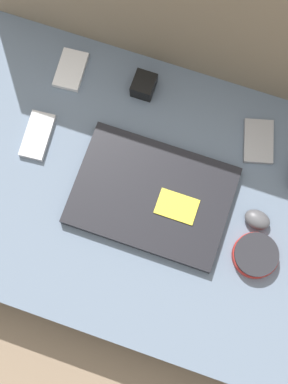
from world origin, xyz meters
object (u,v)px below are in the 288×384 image
Objects in this scene: speaker_puck at (256,255)px; phone_small at (37,136)px; computer_mouse at (257,220)px; phone_silver at (71,70)px; charger_brick at (144,85)px; phone_black at (259,141)px; laptop at (153,194)px.

phone_small is at bearing 169.28° from speaker_puck.
phone_small is (-0.54, 0.03, -0.01)m from computer_mouse.
computer_mouse reaches higher than phone_small.
phone_silver is at bearing 166.22° from computer_mouse.
speaker_puck is at bearing -68.61° from computer_mouse.
computer_mouse is at bearing 103.32° from speaker_puck.
phone_silver is 1.85× the size of charger_brick.
speaker_puck is 0.85× the size of phone_black.
phone_small is 2.08× the size of charger_brick.
charger_brick reaches higher than computer_mouse.
laptop is 6.11× the size of charger_brick.
phone_silver is 0.48m from phone_black.
computer_mouse is 0.41m from charger_brick.
phone_small is (-0.56, 0.11, -0.01)m from speaker_puck.
phone_silver is at bearing 141.48° from laptop.
charger_brick reaches higher than phone_small.
speaker_puck reaches higher than phone_small.
speaker_puck is 0.61m from phone_silver.
speaker_puck is (0.02, -0.08, -0.00)m from computer_mouse.
charger_brick is at bearing 113.54° from laptop.
phone_small reaches higher than phone_black.
speaker_puck is 0.47m from charger_brick.
laptop is 3.31× the size of phone_silver.
laptop is at bearing 167.26° from speaker_puck.
laptop reaches higher than phone_small.
laptop is at bearing -66.70° from charger_brick.
phone_black is at bearing 12.48° from phone_small.
computer_mouse is at bearing -32.99° from charger_brick.
computer_mouse reaches higher than phone_black.
phone_silver is 0.89× the size of phone_black.
speaker_puck is 1.77× the size of charger_brick.
speaker_puck is 0.96× the size of phone_silver.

